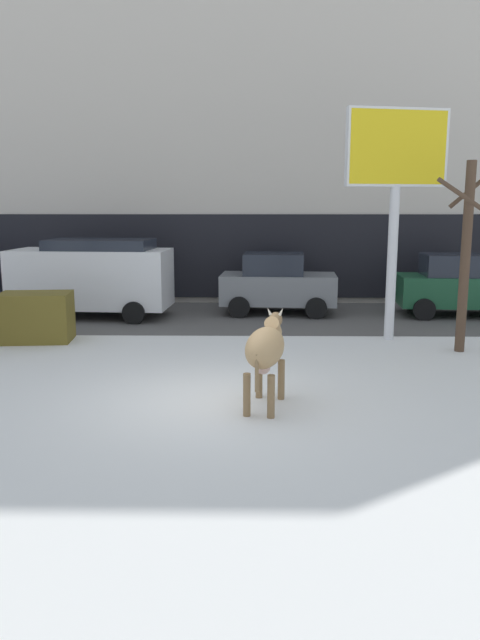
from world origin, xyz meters
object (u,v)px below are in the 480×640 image
at_px(dumpster, 36,317).
at_px(bare_tree_left_lot, 466,252).
at_px(billboard, 397,162).
at_px(car_darkgreen_hatchback, 457,285).
at_px(pedestrian_near_billboard, 228,275).
at_px(cow_tan, 266,348).
at_px(car_white_van, 92,276).
at_px(car_grey_hatchback, 277,284).

bearing_deg(dumpster, bare_tree_left_lot, -5.28).
relative_size(billboard, bare_tree_left_lot, 1.30).
bearing_deg(car_darkgreen_hatchback, pedestrian_near_billboard, 156.36).
xyz_separation_m(cow_tan, billboard, (3.22, 5.26, 3.32)).
xyz_separation_m(cow_tan, bare_tree_left_lot, (4.54, 3.97, 1.29)).
distance_m(billboard, bare_tree_left_lot, 2.75).
bearing_deg(car_darkgreen_hatchback, cow_tan, -124.66).
relative_size(car_white_van, car_grey_hatchback, 1.31).
bearing_deg(bare_tree_left_lot, car_darkgreen_hatchback, 73.06).
distance_m(billboard, dumpster, 9.51).
relative_size(cow_tan, bare_tree_left_lot, 0.45).
bearing_deg(pedestrian_near_billboard, cow_tan, -84.92).
distance_m(car_grey_hatchback, bare_tree_left_lot, 6.49).
bearing_deg(bare_tree_left_lot, pedestrian_near_billboard, 125.91).
relative_size(billboard, pedestrian_near_billboard, 3.21).
bearing_deg(bare_tree_left_lot, dumpster, 174.72).
distance_m(car_grey_hatchback, dumpster, 7.32).
relative_size(car_darkgreen_hatchback, pedestrian_near_billboard, 2.09).
distance_m(billboard, pedestrian_near_billboard, 8.44).
bearing_deg(dumpster, car_white_van, 79.88).
bearing_deg(pedestrian_near_billboard, billboard, -56.50).
distance_m(car_white_van, car_grey_hatchback, 5.57).
bearing_deg(car_white_van, billboard, -19.81).
bearing_deg(cow_tan, car_grey_hatchback, 86.34).
bearing_deg(bare_tree_left_lot, car_grey_hatchback, 128.74).
bearing_deg(cow_tan, car_darkgreen_hatchback, 55.34).
bearing_deg(car_grey_hatchback, bare_tree_left_lot, -51.26).
relative_size(car_grey_hatchback, pedestrian_near_billboard, 2.09).
xyz_separation_m(car_white_van, pedestrian_near_billboard, (3.90, 3.49, -0.36)).
bearing_deg(billboard, car_grey_hatchback, 125.79).
bearing_deg(billboard, car_white_van, 160.19).
height_order(cow_tan, car_white_van, car_white_van).
height_order(car_white_van, pedestrian_near_billboard, car_white_van).
bearing_deg(bare_tree_left_lot, car_white_van, 156.00).
xyz_separation_m(bare_tree_left_lot, dumpster, (-10.07, 0.93, -1.68)).
bearing_deg(car_white_van, cow_tan, -58.91).
distance_m(cow_tan, pedestrian_near_billboard, 11.73).
distance_m(cow_tan, dumpster, 7.40).
bearing_deg(dumpster, car_darkgreen_hatchback, 17.93).
height_order(cow_tan, car_darkgreen_hatchback, car_darkgreen_hatchback).
height_order(pedestrian_near_billboard, dumpster, pedestrian_near_billboard).
distance_m(cow_tan, billboard, 7.00).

